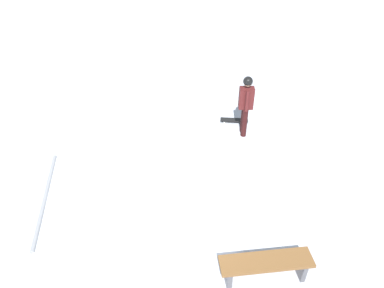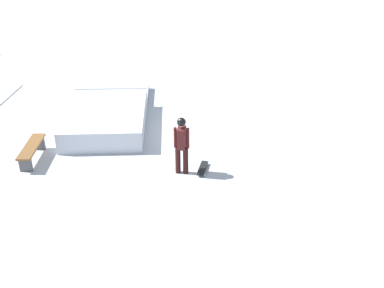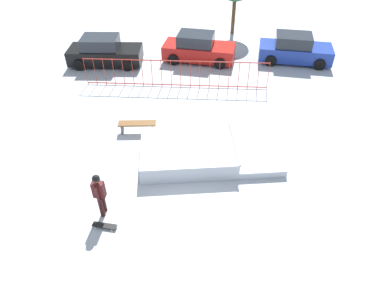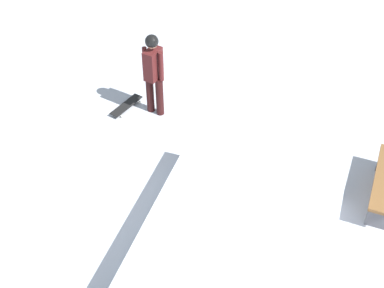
# 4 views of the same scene
# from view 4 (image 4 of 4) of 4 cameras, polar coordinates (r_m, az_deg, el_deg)

# --- Properties ---
(ground_plane) EXTENTS (60.00, 60.00, 0.00)m
(ground_plane) POSITION_cam_4_polar(r_m,az_deg,el_deg) (8.24, 2.20, -9.54)
(ground_plane) COLOR #B2B7C1
(skate_ramp) EXTENTS (5.48, 2.78, 0.74)m
(skate_ramp) POSITION_cam_4_polar(r_m,az_deg,el_deg) (7.38, 3.83, -14.20)
(skate_ramp) COLOR silver
(skate_ramp) RESTS_ON ground
(skater) EXTENTS (0.41, 0.44, 1.73)m
(skater) POSITION_cam_4_polar(r_m,az_deg,el_deg) (9.86, -4.25, 8.17)
(skater) COLOR black
(skater) RESTS_ON ground
(skateboard) EXTENTS (0.82, 0.39, 0.09)m
(skateboard) POSITION_cam_4_polar(r_m,az_deg,el_deg) (10.54, -7.20, 4.22)
(skateboard) COLOR black
(skateboard) RESTS_ON ground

